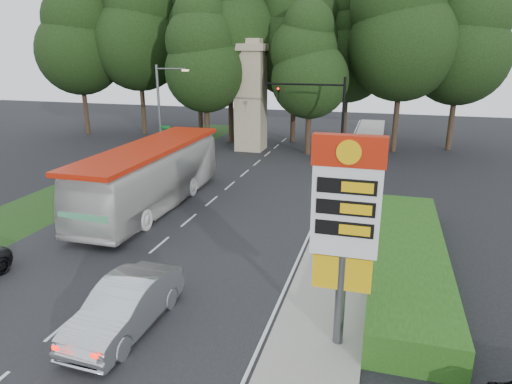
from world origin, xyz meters
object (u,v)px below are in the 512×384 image
(transit_bus, at_px, (152,177))
(sedan_silver, at_px, (125,306))
(traffic_signal_mast, at_px, (326,111))
(gas_station_pylon, at_px, (345,216))
(streetlight_signs, at_px, (162,111))
(monument, at_px, (251,95))

(transit_bus, relative_size, sedan_silver, 2.57)
(traffic_signal_mast, bearing_deg, gas_station_pylon, -80.91)
(gas_station_pylon, distance_m, transit_bus, 16.39)
(streetlight_signs, xyz_separation_m, monument, (4.99, 7.99, 0.67))
(gas_station_pylon, xyz_separation_m, streetlight_signs, (-16.19, 20.01, -0.01))
(gas_station_pylon, height_order, streetlight_signs, streetlight_signs)
(streetlight_signs, distance_m, transit_bus, 10.52)
(sedan_silver, bearing_deg, monument, 99.89)
(traffic_signal_mast, xyz_separation_m, transit_bus, (-8.71, -11.39, -2.80))
(traffic_signal_mast, xyz_separation_m, monument, (-7.68, 6.00, 0.43))
(streetlight_signs, height_order, transit_bus, streetlight_signs)
(monument, distance_m, sedan_silver, 29.65)
(traffic_signal_mast, distance_m, monument, 9.76)
(sedan_silver, bearing_deg, traffic_signal_mast, 83.06)
(traffic_signal_mast, distance_m, transit_bus, 14.61)
(streetlight_signs, distance_m, monument, 9.44)
(traffic_signal_mast, bearing_deg, transit_bus, -127.40)
(monument, height_order, transit_bus, monument)
(transit_bus, distance_m, sedan_silver, 12.80)
(traffic_signal_mast, relative_size, streetlight_signs, 0.90)
(traffic_signal_mast, relative_size, transit_bus, 0.53)
(transit_bus, height_order, sedan_silver, transit_bus)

